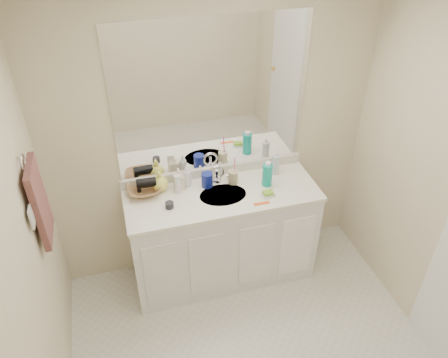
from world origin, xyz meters
TOP-DOWN VIEW (x-y plane):
  - ceiling at (0.00, 0.00)m, footprint 2.60×2.60m
  - wall_back at (0.00, 1.30)m, footprint 2.60×0.02m
  - wall_left at (-1.30, 0.00)m, footprint 0.02×2.60m
  - vanity_cabinet at (0.00, 1.02)m, footprint 1.50×0.55m
  - countertop at (0.00, 1.02)m, footprint 1.52×0.57m
  - backsplash at (0.00, 1.29)m, footprint 1.52×0.03m
  - sink_basin at (0.00, 1.00)m, footprint 0.37×0.37m
  - faucet at (0.00, 1.18)m, footprint 0.02×0.02m
  - mirror at (0.00, 1.29)m, footprint 1.48×0.01m
  - blue_mug at (-0.09, 1.15)m, footprint 0.11×0.11m
  - tan_cup at (0.12, 1.14)m, footprint 0.09×0.09m
  - toothbrush at (0.13, 1.14)m, footprint 0.01×0.04m
  - mouthwash_bottle at (0.37, 1.04)m, footprint 0.10×0.10m
  - clear_pump_bottle at (0.50, 1.17)m, footprint 0.08×0.08m
  - soap_dish at (0.33, 0.90)m, footprint 0.12×0.11m
  - green_soap at (0.33, 0.90)m, footprint 0.08×0.06m
  - orange_comb at (0.25, 0.82)m, footprint 0.12×0.03m
  - dark_jar at (-0.43, 0.96)m, footprint 0.07×0.07m
  - extra_white_bottle at (-0.33, 1.13)m, footprint 0.05×0.05m
  - soap_bottle_white at (-0.24, 1.20)m, footprint 0.09×0.09m
  - soap_bottle_cream at (-0.31, 1.18)m, footprint 0.08×0.08m
  - soap_bottle_yellow at (-0.45, 1.20)m, footprint 0.14×0.14m
  - wicker_basket at (-0.58, 1.20)m, footprint 0.27×0.27m
  - hair_dryer at (-0.56, 1.20)m, footprint 0.15×0.08m
  - towel_ring at (-1.27, 0.77)m, footprint 0.01×0.11m
  - hand_towel at (-1.25, 0.77)m, footprint 0.04×0.32m
  - switch_plate at (-1.27, 0.57)m, footprint 0.01×0.08m

SIDE VIEW (x-z plane):
  - vanity_cabinet at x=0.00m, z-range 0.00..0.85m
  - countertop at x=0.00m, z-range 0.85..0.88m
  - sink_basin at x=0.00m, z-range 0.86..0.88m
  - orange_comb at x=0.25m, z-range 0.88..0.89m
  - soap_dish at x=0.33m, z-range 0.88..0.89m
  - dark_jar at x=-0.43m, z-range 0.88..0.92m
  - green_soap at x=0.33m, z-range 0.89..0.92m
  - wicker_basket at x=-0.58m, z-range 0.88..0.94m
  - backsplash at x=0.00m, z-range 0.88..0.96m
  - tan_cup at x=0.12m, z-range 0.88..0.99m
  - faucet at x=0.00m, z-range 0.88..0.99m
  - blue_mug at x=-0.09m, z-range 0.88..1.00m
  - extra_white_bottle at x=-0.33m, z-range 0.88..1.04m
  - soap_bottle_yellow at x=-0.45m, z-range 0.88..1.04m
  - clear_pump_bottle at x=0.50m, z-range 0.88..1.05m
  - soap_bottle_cream at x=-0.31m, z-range 0.88..1.06m
  - hair_dryer at x=-0.56m, z-range 0.93..1.01m
  - soap_bottle_white at x=-0.24m, z-range 0.88..1.06m
  - mouthwash_bottle at x=0.37m, z-range 0.88..1.07m
  - toothbrush at x=0.13m, z-range 0.93..1.13m
  - wall_back at x=0.00m, z-range 0.00..2.40m
  - wall_left at x=-1.30m, z-range 0.00..2.40m
  - hand_towel at x=-1.25m, z-range 0.98..1.52m
  - switch_plate at x=-1.27m, z-range 1.24..1.36m
  - towel_ring at x=-1.27m, z-range 1.49..1.61m
  - mirror at x=0.00m, z-range 0.96..2.16m
  - ceiling at x=0.00m, z-range 2.39..2.41m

